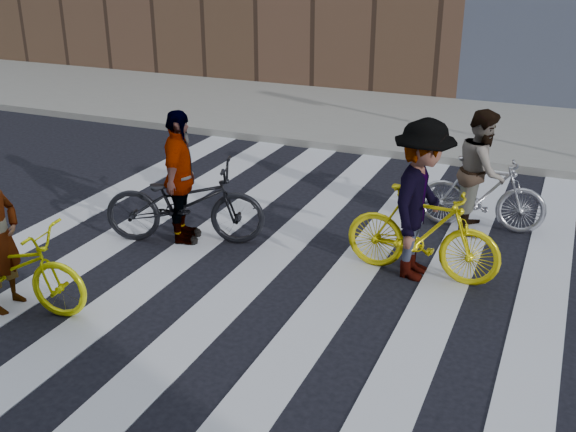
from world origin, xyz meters
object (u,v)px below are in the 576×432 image
Objects in this scene: rider_mid at (481,171)px; bike_dark_rear at (185,203)px; bike_silver_mid at (482,194)px; rider_right at (421,200)px; rider_rear at (180,178)px; bike_yellow_right at (422,233)px; bike_yellow_left at (6,267)px.

bike_dark_rear is at bearing 113.86° from rider_mid.
bike_silver_mid is at bearing -80.72° from bike_dark_rear.
rider_rear is (-3.14, -0.26, -0.07)m from rider_right.
bike_yellow_right is 1.09× the size of rider_mid.
rider_mid reaches higher than bike_yellow_right.
rider_rear is at bearing 113.51° from rider_mid.
bike_silver_mid is 1.88m from rider_right.
bike_yellow_left is 1.11× the size of bike_silver_mid.
bike_yellow_left is at bearing 141.10° from rider_rear.
bike_silver_mid is at bearing -12.92° from rider_right.
bike_yellow_left is 6.19m from bike_silver_mid.
rider_right is at bearing -105.31° from bike_dark_rear.
rider_rear is at bearing -27.06° from bike_yellow_left.
bike_silver_mid is 0.96× the size of rider_rear.
rider_rear is at bearing 69.91° from bike_dark_rear.
bike_silver_mid is 0.93× the size of bike_yellow_right.
rider_right reaches higher than rider_mid.
rider_right is at bearing 92.64° from bike_yellow_right.
bike_yellow_left is 4.74m from bike_yellow_right.
bike_yellow_left is 0.99× the size of rider_right.
bike_silver_mid is 0.89× the size of rider_right.
rider_mid is at bearing -53.49° from bike_yellow_left.
bike_silver_mid is 4.11m from bike_dark_rear.
bike_dark_rear is 1.18× the size of rider_rear.
rider_rear reaches higher than bike_silver_mid.
bike_dark_rear reaches higher than bike_silver_mid.
bike_yellow_right is at bearing 161.65° from rider_mid.
bike_yellow_right is 1.04× the size of rider_rear.
rider_mid is 1.82m from rider_right.
rider_mid is (4.37, 4.34, 0.35)m from bike_yellow_left.
rider_rear is at bearing 113.18° from bike_silver_mid.
bike_silver_mid is 0.34m from rider_mid.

